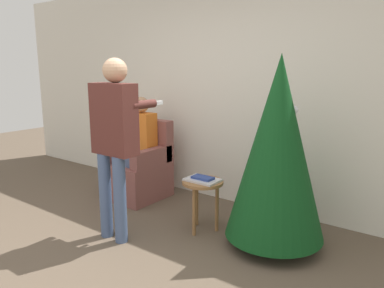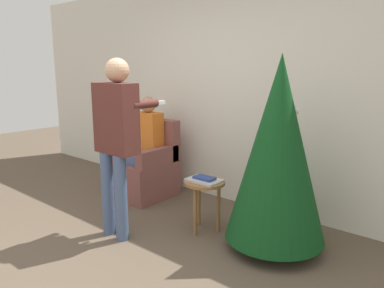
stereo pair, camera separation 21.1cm
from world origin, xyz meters
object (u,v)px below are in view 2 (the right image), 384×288
(christmas_tree, at_px, (278,150))
(person_seated, at_px, (144,142))
(armchair, at_px, (147,169))
(person_standing, at_px, (116,131))
(side_stool, at_px, (204,189))

(christmas_tree, xyz_separation_m, person_seated, (-1.96, 0.21, -0.23))
(armchair, height_order, person_seated, person_seated)
(person_standing, bearing_deg, armchair, 123.82)
(person_seated, bearing_deg, christmas_tree, -6.08)
(person_seated, height_order, person_standing, person_standing)
(armchair, xyz_separation_m, person_seated, (0.00, -0.03, 0.36))
(person_standing, xyz_separation_m, side_stool, (0.58, 0.61, -0.61))
(person_standing, bearing_deg, side_stool, 46.36)
(person_standing, bearing_deg, person_seated, 124.55)
(christmas_tree, distance_m, side_stool, 0.89)
(christmas_tree, distance_m, person_seated, 1.98)
(christmas_tree, relative_size, armchair, 1.81)
(armchair, relative_size, side_stool, 1.85)
(armchair, bearing_deg, christmas_tree, -6.83)
(christmas_tree, bearing_deg, armchair, 173.17)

